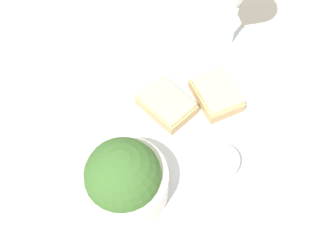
{
  "coord_description": "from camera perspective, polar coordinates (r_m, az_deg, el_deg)",
  "views": [
    {
      "loc": [
        -0.28,
        0.09,
        0.55
      ],
      "look_at": [
        0.0,
        0.0,
        0.03
      ],
      "focal_mm": 45.0,
      "sensor_mm": 36.0,
      "label": 1
    }
  ],
  "objects": [
    {
      "name": "ground_plane",
      "position": [
        0.62,
        0.0,
        -1.56
      ],
      "size": [
        4.0,
        4.0,
        0.0
      ],
      "primitive_type": "plane",
      "color": "beige"
    },
    {
      "name": "dinner_plate",
      "position": [
        0.62,
        0.0,
        -1.25
      ],
      "size": [
        0.3,
        0.3,
        0.01
      ],
      "color": "silver",
      "rests_on": "ground_plane"
    },
    {
      "name": "salad_bowl",
      "position": [
        0.54,
        -6.02,
        -7.15
      ],
      "size": [
        0.11,
        0.11,
        0.1
      ],
      "color": "silver",
      "rests_on": "dinner_plate"
    },
    {
      "name": "sauce_ramekin",
      "position": [
        0.57,
        7.02,
        -5.02
      ],
      "size": [
        0.05,
        0.05,
        0.03
      ],
      "color": "white",
      "rests_on": "dinner_plate"
    },
    {
      "name": "cheese_toast_near",
      "position": [
        0.62,
        -0.24,
        3.03
      ],
      "size": [
        0.09,
        0.08,
        0.03
      ],
      "color": "tan",
      "rests_on": "dinner_plate"
    },
    {
      "name": "cheese_toast_far",
      "position": [
        0.63,
        6.58,
        4.33
      ],
      "size": [
        0.08,
        0.06,
        0.03
      ],
      "color": "tan",
      "rests_on": "dinner_plate"
    },
    {
      "name": "fork",
      "position": [
        0.78,
        -3.0,
        15.76
      ],
      "size": [
        0.18,
        0.07,
        0.01
      ],
      "color": "silver",
      "rests_on": "ground_plane"
    }
  ]
}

